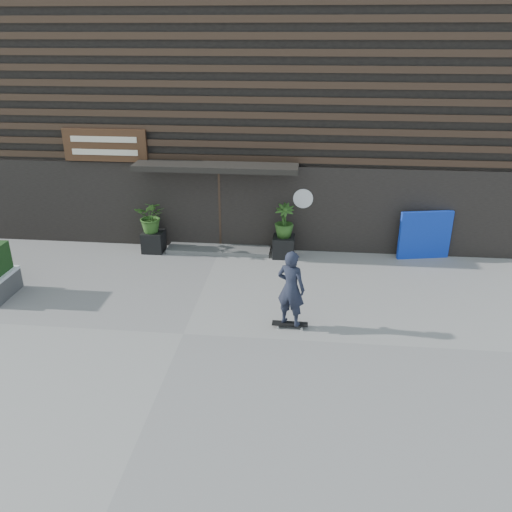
# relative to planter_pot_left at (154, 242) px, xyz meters

# --- Properties ---
(ground) EXTENTS (80.00, 80.00, 0.00)m
(ground) POSITION_rel_planter_pot_left_xyz_m (1.90, -4.40, -0.30)
(ground) COLOR gray
(ground) RESTS_ON ground
(entrance_step) EXTENTS (3.00, 0.80, 0.12)m
(entrance_step) POSITION_rel_planter_pot_left_xyz_m (1.90, 0.20, -0.24)
(entrance_step) COLOR #545351
(entrance_step) RESTS_ON ground
(planter_pot_left) EXTENTS (0.60, 0.60, 0.60)m
(planter_pot_left) POSITION_rel_planter_pot_left_xyz_m (0.00, 0.00, 0.00)
(planter_pot_left) COLOR black
(planter_pot_left) RESTS_ON ground
(bamboo_left) EXTENTS (0.86, 0.75, 0.96)m
(bamboo_left) POSITION_rel_planter_pot_left_xyz_m (0.00, 0.00, 0.78)
(bamboo_left) COLOR #2D591E
(bamboo_left) RESTS_ON planter_pot_left
(planter_pot_right) EXTENTS (0.60, 0.60, 0.60)m
(planter_pot_right) POSITION_rel_planter_pot_left_xyz_m (3.80, 0.00, 0.00)
(planter_pot_right) COLOR black
(planter_pot_right) RESTS_ON ground
(bamboo_right) EXTENTS (0.54, 0.54, 0.96)m
(bamboo_right) POSITION_rel_planter_pot_left_xyz_m (3.80, 0.00, 0.78)
(bamboo_right) COLOR #2D591E
(bamboo_right) RESTS_ON planter_pot_right
(blue_tarp) EXTENTS (1.47, 0.42, 1.39)m
(blue_tarp) POSITION_rel_planter_pot_left_xyz_m (7.74, 0.30, 0.39)
(blue_tarp) COLOR #0D2DB0
(blue_tarp) RESTS_ON ground
(building) EXTENTS (18.00, 11.00, 8.00)m
(building) POSITION_rel_planter_pot_left_xyz_m (1.90, 5.56, 3.69)
(building) COLOR black
(building) RESTS_ON ground
(skateboarder) EXTENTS (0.78, 0.61, 1.80)m
(skateboarder) POSITION_rel_planter_pot_left_xyz_m (4.15, -3.89, 0.64)
(skateboarder) COLOR black
(skateboarder) RESTS_ON ground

